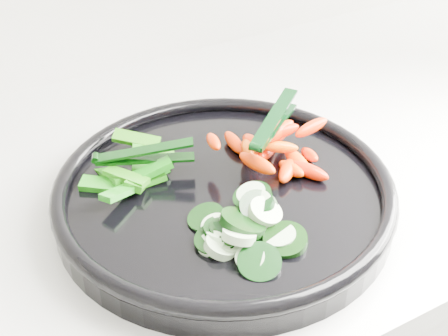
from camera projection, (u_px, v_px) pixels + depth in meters
veggie_tray at (224, 194)px, 0.69m from camera, size 0.46×0.46×0.04m
cucumber_pile at (240, 229)px, 0.62m from camera, size 0.11×0.13×0.04m
carrot_pile at (274, 151)px, 0.72m from camera, size 0.15×0.14×0.06m
pepper_pile at (135, 171)px, 0.70m from camera, size 0.12×0.13×0.04m
tong_carrot at (273, 123)px, 0.70m from camera, size 0.10×0.08×0.02m
tong_pepper at (142, 155)px, 0.69m from camera, size 0.11×0.06×0.02m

